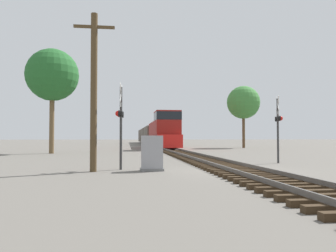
% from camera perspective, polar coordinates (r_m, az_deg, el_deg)
% --- Properties ---
extents(ground_plane, '(400.00, 400.00, 0.00)m').
position_cam_1_polar(ground_plane, '(15.11, 11.37, -7.68)').
color(ground_plane, '#666059').
extents(rail_track_bed, '(2.60, 160.00, 0.31)m').
position_cam_1_polar(rail_track_bed, '(15.10, 11.37, -7.17)').
color(rail_track_bed, '#382819').
rests_on(rail_track_bed, ground).
extents(freight_train, '(2.93, 60.65, 4.61)m').
position_cam_1_polar(freight_train, '(64.91, -2.98, -1.63)').
color(freight_train, maroon).
rests_on(freight_train, ground).
extents(crossing_signal_near, '(0.38, 1.01, 4.04)m').
position_cam_1_polar(crossing_signal_near, '(15.50, -8.29, 1.30)').
color(crossing_signal_near, '#333333').
rests_on(crossing_signal_near, ground).
extents(crossing_signal_far, '(0.56, 1.01, 3.95)m').
position_cam_1_polar(crossing_signal_far, '(20.23, 18.65, 0.56)').
color(crossing_signal_far, '#333333').
rests_on(crossing_signal_far, ground).
extents(relay_cabinet, '(1.05, 0.64, 1.59)m').
position_cam_1_polar(relay_cabinet, '(14.83, -2.82, -4.79)').
color(relay_cabinet, slate).
rests_on(relay_cabinet, ground).
extents(utility_pole, '(1.80, 0.29, 7.03)m').
position_cam_1_polar(utility_pole, '(14.93, -12.79, 6.24)').
color(utility_pole, '#4C3A23').
rests_on(utility_pole, ground).
extents(tree_far_right, '(4.86, 4.86, 9.78)m').
position_cam_1_polar(tree_far_right, '(32.79, -19.49, 8.32)').
color(tree_far_right, brown).
rests_on(tree_far_right, ground).
extents(tree_mid_background, '(4.65, 4.65, 8.77)m').
position_cam_1_polar(tree_mid_background, '(47.71, 12.99, 3.99)').
color(tree_mid_background, brown).
rests_on(tree_mid_background, ground).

